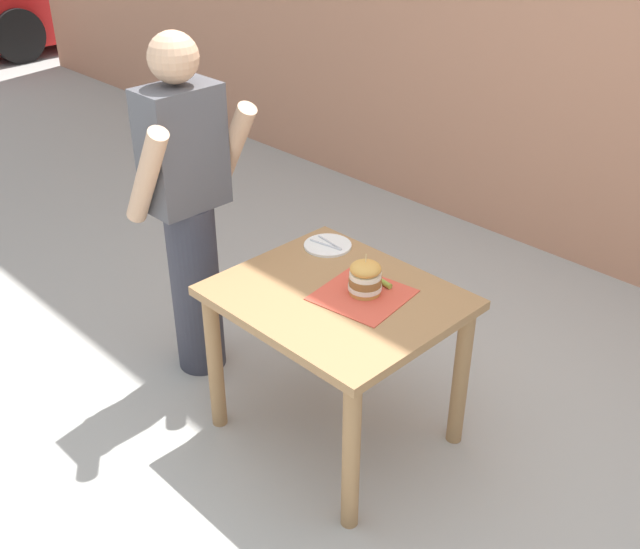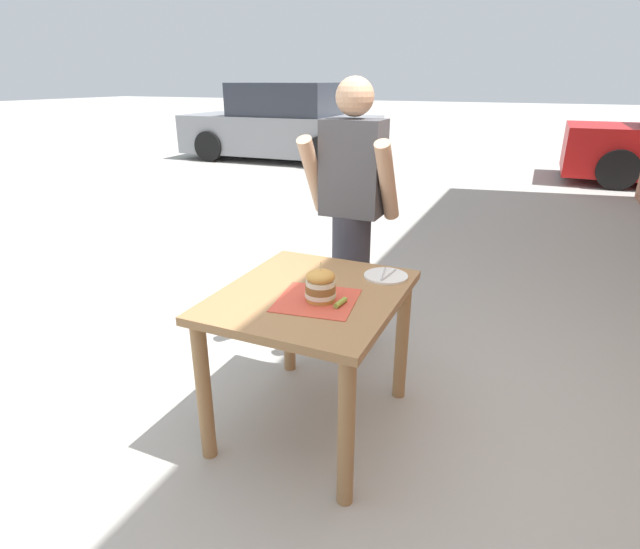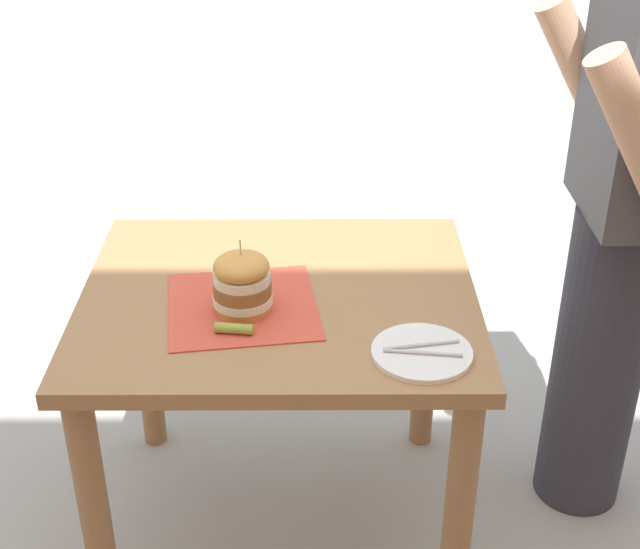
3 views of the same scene
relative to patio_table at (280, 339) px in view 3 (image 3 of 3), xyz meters
The scene contains 7 objects.
ground_plane 0.61m from the patio_table, ahead, with size 80.00×80.00×0.00m, color #ADAAA3.
patio_table is the anchor object (origin of this frame).
serving_paper 0.17m from the patio_table, 51.72° to the right, with size 0.35×0.35×0.00m, color #D64C38.
sandwich 0.24m from the patio_table, 43.90° to the right, with size 0.14×0.14×0.18m.
pickle_spear 0.25m from the patio_table, 26.65° to the right, with size 0.02×0.02×0.09m, color #8EA83D.
side_plate_with_forks 0.44m from the patio_table, 50.25° to the left, with size 0.22×0.22×0.02m.
diner_across_table 0.90m from the patio_table, 98.10° to the left, with size 0.55×0.35×1.69m.
Camera 3 is at (1.85, 0.09, 1.84)m, focal length 50.00 mm.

